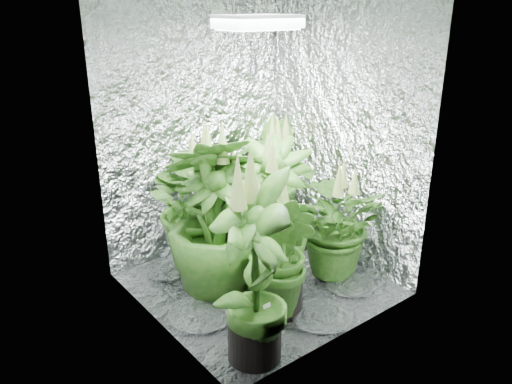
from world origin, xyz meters
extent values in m
plane|color=silver|center=(0.00, 0.00, 0.00)|extent=(1.60, 1.60, 0.00)
cube|color=silver|center=(0.00, 0.80, 1.00)|extent=(1.60, 0.02, 2.00)
cube|color=silver|center=(0.00, -0.80, 1.00)|extent=(1.60, 0.02, 2.00)
cube|color=silver|center=(-0.80, 0.00, 1.00)|extent=(0.02, 1.60, 2.00)
cube|color=silver|center=(0.80, 0.00, 1.00)|extent=(0.02, 1.60, 2.00)
cube|color=gray|center=(0.00, 0.00, 1.83)|extent=(0.50, 0.30, 0.08)
cube|color=white|center=(0.00, 0.00, 1.79)|extent=(0.46, 0.26, 0.01)
cylinder|color=black|center=(-0.18, 0.00, 1.94)|extent=(0.01, 0.01, 0.13)
cylinder|color=black|center=(0.18, 0.00, 1.94)|extent=(0.01, 0.01, 0.13)
cylinder|color=black|center=(-0.15, 0.48, 0.12)|extent=(0.26, 0.26, 0.23)
cylinder|color=#4D3119|center=(-0.15, 0.48, 0.22)|extent=(0.24, 0.24, 0.03)
imported|color=#144411|center=(-0.15, 0.48, 0.54)|extent=(0.92, 0.92, 1.02)
cone|color=olive|center=(-0.15, 0.48, 0.99)|extent=(0.08, 0.08, 0.23)
cylinder|color=black|center=(-0.02, 0.28, 0.12)|extent=(0.26, 0.26, 0.23)
cylinder|color=#4D3119|center=(-0.02, 0.28, 0.22)|extent=(0.24, 0.24, 0.03)
imported|color=#144411|center=(-0.02, 0.28, 0.47)|extent=(0.63, 0.63, 0.88)
cone|color=olive|center=(-0.02, 0.28, 0.85)|extent=(0.08, 0.08, 0.23)
cylinder|color=black|center=(0.62, 0.64, 0.13)|extent=(0.30, 0.30, 0.27)
cylinder|color=#4D3119|center=(0.62, 0.64, 0.25)|extent=(0.28, 0.28, 0.03)
imported|color=#144411|center=(0.62, 0.64, 0.53)|extent=(0.65, 0.65, 0.99)
cone|color=olive|center=(0.62, 0.64, 0.96)|extent=(0.10, 0.10, 0.27)
cylinder|color=black|center=(-0.30, 0.10, 0.13)|extent=(0.29, 0.29, 0.26)
cylinder|color=#4D3119|center=(-0.30, 0.10, 0.24)|extent=(0.27, 0.27, 0.03)
imported|color=#144411|center=(-0.30, 0.10, 0.60)|extent=(0.81, 0.81, 1.13)
cone|color=olive|center=(-0.30, 0.10, 1.10)|extent=(0.09, 0.09, 0.26)
cylinder|color=black|center=(0.52, -0.26, 0.12)|extent=(0.27, 0.27, 0.24)
cylinder|color=#4D3119|center=(0.52, -0.26, 0.22)|extent=(0.25, 0.25, 0.03)
imported|color=#144411|center=(0.52, -0.26, 0.43)|extent=(0.99, 0.99, 0.81)
cone|color=olive|center=(0.52, -0.26, 0.78)|extent=(0.09, 0.09, 0.24)
cylinder|color=black|center=(-0.52, -0.63, 0.14)|extent=(0.31, 0.31, 0.28)
cylinder|color=#4D3119|center=(-0.52, -0.63, 0.26)|extent=(0.29, 0.29, 0.03)
imported|color=#144411|center=(-0.52, -0.63, 0.59)|extent=(0.69, 0.69, 1.11)
cone|color=olive|center=(-0.52, -0.63, 1.08)|extent=(0.10, 0.10, 0.28)
cylinder|color=black|center=(-0.10, -0.37, 0.13)|extent=(0.28, 0.28, 0.25)
cylinder|color=#4D3119|center=(-0.10, -0.37, 0.24)|extent=(0.26, 0.26, 0.03)
imported|color=#144411|center=(-0.10, -0.37, 0.45)|extent=(0.52, 0.52, 0.84)
cone|color=olive|center=(-0.10, -0.37, 0.81)|extent=(0.09, 0.09, 0.25)
cylinder|color=black|center=(0.04, -0.06, 0.12)|extent=(0.27, 0.27, 0.24)
cylinder|color=#4D3119|center=(0.04, -0.06, 0.23)|extent=(0.25, 0.25, 0.03)
imported|color=#144411|center=(0.04, -0.06, 0.56)|extent=(0.83, 0.83, 1.06)
cone|color=olive|center=(0.04, -0.06, 1.03)|extent=(0.09, 0.09, 0.24)
cylinder|color=black|center=(0.65, 0.23, 0.04)|extent=(0.12, 0.12, 0.07)
cylinder|color=black|center=(0.65, 0.23, 0.18)|extent=(0.11, 0.11, 0.09)
cylinder|color=#4C4C51|center=(0.60, 0.22, 0.18)|extent=(0.08, 0.26, 0.27)
torus|color=#4C4C51|center=(0.60, 0.22, 0.18)|extent=(0.08, 0.27, 0.28)
cube|color=white|center=(-0.45, -0.66, 0.30)|extent=(0.05, 0.02, 0.08)
camera|label=1|loc=(-1.99, -2.51, 1.92)|focal=35.00mm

